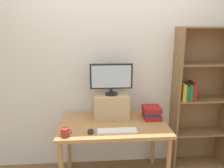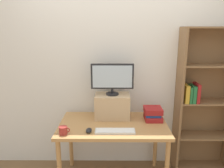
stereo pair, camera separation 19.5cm
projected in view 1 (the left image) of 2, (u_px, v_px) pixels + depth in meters
back_wall at (111, 70)px, 2.83m from camera, size 7.00×0.08×2.60m
desk at (113, 130)px, 2.54m from camera, size 1.24×0.73×0.76m
bookshelf_unit at (199, 98)px, 2.85m from camera, size 0.73×0.28×1.85m
riser_box at (111, 106)px, 2.67m from camera, size 0.42×0.28×0.29m
computer_monitor at (111, 78)px, 2.58m from camera, size 0.51×0.15×0.38m
keyboard at (117, 131)px, 2.31m from camera, size 0.42×0.12×0.02m
computer_mouse at (91, 131)px, 2.29m from camera, size 0.06×0.10×0.04m
book_stack at (152, 112)px, 2.65m from camera, size 0.21×0.23×0.15m
coffee_mug at (65, 132)px, 2.22m from camera, size 0.11×0.09×0.08m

